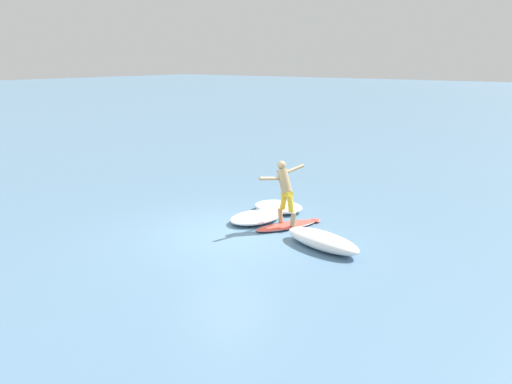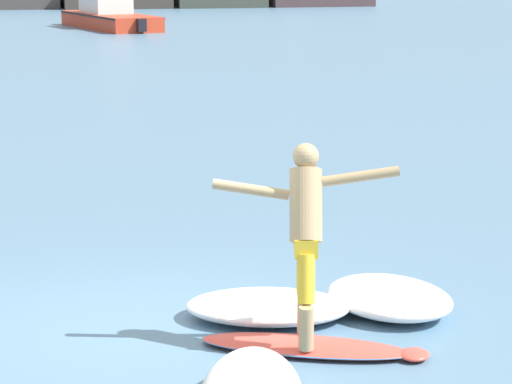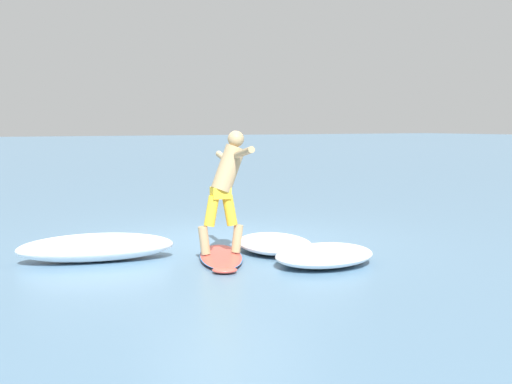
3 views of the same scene
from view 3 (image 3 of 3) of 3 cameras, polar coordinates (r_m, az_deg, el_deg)
ground_plane at (r=11.63m, az=-2.40°, el=-3.87°), size 200.00×200.00×0.00m
surfboard at (r=9.96m, az=-2.81°, el=-5.20°), size 2.02×1.32×0.22m
surfer at (r=9.88m, az=-2.35°, el=0.86°), size 1.60×0.74×1.71m
wave_foam_at_tail at (r=9.60m, az=5.50°, el=-5.06°), size 1.38×1.67×0.27m
wave_foam_at_nose at (r=10.09m, az=-12.64°, el=-4.34°), size 1.21×2.26×0.38m
wave_foam_beside at (r=10.56m, az=1.48°, el=-4.14°), size 1.76×1.40×0.25m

